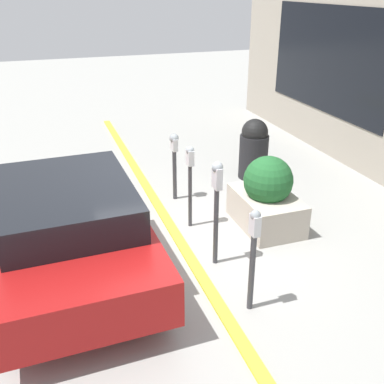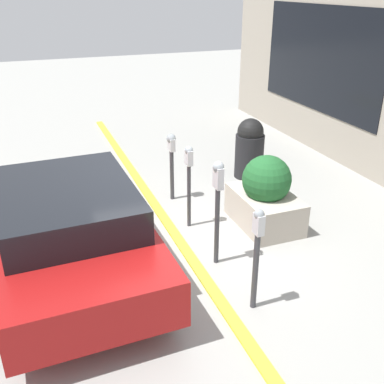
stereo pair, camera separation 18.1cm
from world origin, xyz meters
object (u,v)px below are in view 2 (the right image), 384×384
(parking_meter_fourth, at_px, (172,154))
(parked_car_front, at_px, (70,225))
(parking_meter_nearest, at_px, (257,247))
(planter_box, at_px, (265,196))
(trash_bin, at_px, (250,148))
(parking_meter_middle, at_px, (189,172))
(parking_meter_second, at_px, (218,195))

(parking_meter_fourth, distance_m, parked_car_front, 2.62)
(parking_meter_nearest, bearing_deg, parked_car_front, 50.39)
(parking_meter_fourth, relative_size, planter_box, 0.97)
(parked_car_front, bearing_deg, parking_meter_fourth, -51.78)
(parking_meter_nearest, xyz_separation_m, trash_bin, (3.77, -1.87, -0.25))
(parking_meter_middle, xyz_separation_m, parking_meter_fourth, (1.08, -0.07, -0.08))
(parking_meter_second, bearing_deg, parking_meter_fourth, -1.95)
(parking_meter_middle, relative_size, parking_meter_fourth, 1.10)
(parking_meter_nearest, xyz_separation_m, parking_meter_second, (1.07, 0.04, 0.21))
(planter_box, bearing_deg, trash_bin, -20.07)
(parking_meter_fourth, height_order, trash_bin, parking_meter_fourth)
(parking_meter_middle, distance_m, planter_box, 1.33)
(trash_bin, bearing_deg, parking_meter_middle, 129.20)
(parking_meter_second, bearing_deg, parking_meter_middle, -0.51)
(parked_car_front, relative_size, trash_bin, 3.41)
(parking_meter_nearest, distance_m, parked_car_front, 2.56)
(parking_meter_second, xyz_separation_m, parking_meter_middle, (1.15, -0.01, -0.12))
(parking_meter_middle, relative_size, planter_box, 1.07)
(parking_meter_second, xyz_separation_m, trash_bin, (2.70, -1.91, -0.46))
(parking_meter_second, bearing_deg, trash_bin, -35.24)
(parking_meter_nearest, xyz_separation_m, parking_meter_fourth, (3.30, -0.04, 0.02))
(parking_meter_second, xyz_separation_m, planter_box, (0.75, -1.20, -0.56))
(parked_car_front, bearing_deg, trash_bin, -62.40)
(parking_meter_middle, xyz_separation_m, planter_box, (-0.40, -1.19, -0.44))
(parked_car_front, xyz_separation_m, trash_bin, (2.14, -3.84, -0.09))
(parking_meter_nearest, bearing_deg, planter_box, -32.38)
(parking_meter_nearest, height_order, parked_car_front, parking_meter_nearest)
(parking_meter_nearest, xyz_separation_m, parked_car_front, (1.63, 1.97, -0.16))
(trash_bin, bearing_deg, parking_meter_second, 144.76)
(parking_meter_fourth, height_order, parked_car_front, parked_car_front)
(parking_meter_middle, distance_m, parking_meter_fourth, 1.08)
(planter_box, relative_size, parked_car_front, 0.31)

